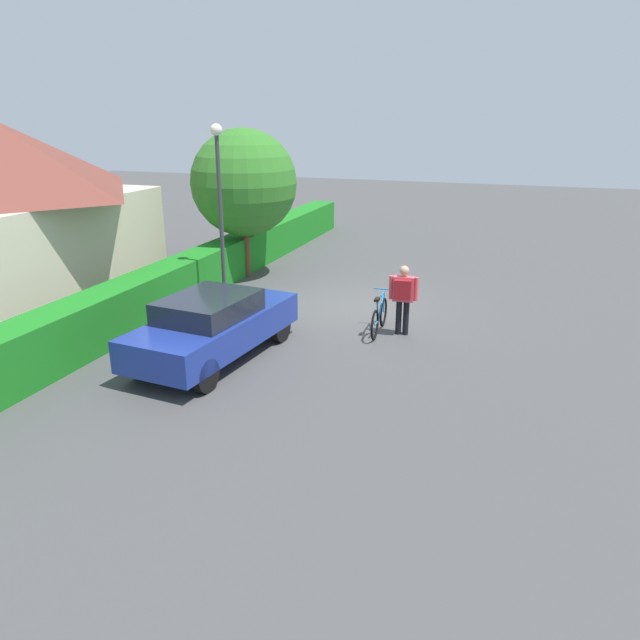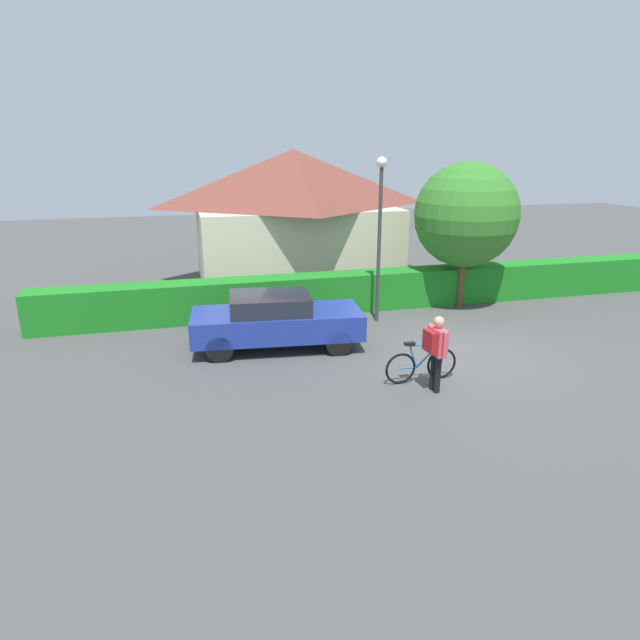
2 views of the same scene
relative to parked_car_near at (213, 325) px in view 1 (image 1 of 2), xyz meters
The scene contains 9 objects.
ground_plane 4.63m from the parked_car_near, 21.67° to the right, with size 60.00×60.00×0.00m, color #464646.
hedge_row 5.04m from the parked_car_near, 32.44° to the left, with size 20.95×0.90×1.12m, color #1A771E.
house_distant 7.57m from the parked_car_near, 74.37° to the left, with size 7.19×5.37×4.64m.
parked_car_near is the anchor object (origin of this frame).
bicycle 3.80m from the parked_car_near, 46.69° to the right, with size 1.63×0.50×0.91m.
person_rider 4.20m from the parked_car_near, 51.14° to the right, with size 0.37×0.64×1.58m.
street_lamp 4.07m from the parked_car_near, 24.21° to the left, with size 0.28×0.28×4.48m.
tree_kerbside 6.90m from the parked_car_near, 19.96° to the left, with size 3.09×3.09×4.33m.
fire_hydrant 1.43m from the parked_car_near, 78.09° to the left, with size 0.20×0.20×0.81m.
Camera 1 is at (-14.34, -4.08, 4.74)m, focal length 34.24 mm.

